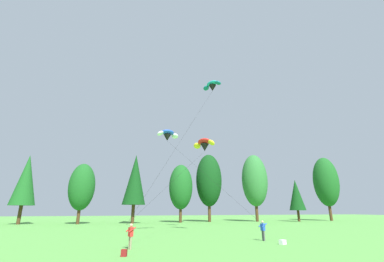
{
  "coord_description": "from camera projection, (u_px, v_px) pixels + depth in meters",
  "views": [
    {
      "loc": [
        -6.99,
        -3.42,
        2.65
      ],
      "look_at": [
        -0.36,
        20.73,
        10.18
      ],
      "focal_mm": 24.41,
      "sensor_mm": 36.0,
      "label": 1
    }
  ],
  "objects": [
    {
      "name": "treeline_tree_c",
      "position": [
        26.0,
        180.0,
        50.19
      ],
      "size": [
        4.45,
        4.45,
        12.96
      ],
      "color": "#472D19",
      "rests_on": "ground_plane"
    },
    {
      "name": "treeline_tree_d",
      "position": [
        82.0,
        187.0,
        50.26
      ],
      "size": [
        4.85,
        4.85,
        11.28
      ],
      "color": "#472D19",
      "rests_on": "ground_plane"
    },
    {
      "name": "treeline_tree_e",
      "position": [
        135.0,
        179.0,
        53.52
      ],
      "size": [
        4.6,
        4.6,
        13.64
      ],
      "color": "#472D19",
      "rests_on": "ground_plane"
    },
    {
      "name": "treeline_tree_f",
      "position": [
        181.0,
        187.0,
        56.74
      ],
      "size": [
        5.08,
        5.08,
        12.16
      ],
      "color": "#472D19",
      "rests_on": "ground_plane"
    },
    {
      "name": "treeline_tree_g",
      "position": [
        209.0,
        180.0,
        60.18
      ],
      "size": [
        5.87,
        5.87,
        15.07
      ],
      "color": "#472D19",
      "rests_on": "ground_plane"
    },
    {
      "name": "treeline_tree_h",
      "position": [
        255.0,
        180.0,
        61.5
      ],
      "size": [
        5.92,
        5.92,
        15.25
      ],
      "color": "#472D19",
      "rests_on": "ground_plane"
    },
    {
      "name": "treeline_tree_i",
      "position": [
        296.0,
        195.0,
        61.0
      ],
      "size": [
        3.67,
        3.67,
        9.39
      ],
      "color": "#472D19",
      "rests_on": "ground_plane"
    },
    {
      "name": "treeline_tree_j",
      "position": [
        326.0,
        182.0,
        65.72
      ],
      "size": [
        5.97,
        5.97,
        15.44
      ],
      "color": "#472D19",
      "rests_on": "ground_plane"
    },
    {
      "name": "kite_flyer_near",
      "position": [
        131.0,
        234.0,
        18.21
      ],
      "size": [
        0.69,
        0.71,
        1.69
      ],
      "color": "gray",
      "rests_on": "ground_plane"
    },
    {
      "name": "kite_flyer_mid",
      "position": [
        263.0,
        229.0,
        23.16
      ],
      "size": [
        0.61,
        0.64,
        1.69
      ],
      "color": "#4C4C51",
      "rests_on": "ground_plane"
    },
    {
      "name": "parafoil_kite_high_red_yellow",
      "position": [
        204.0,
        144.0,
        34.59
      ],
      "size": [
        11.08,
        13.93,
        10.21
      ],
      "color": "red"
    },
    {
      "name": "parafoil_kite_mid_blue_white",
      "position": [
        168.0,
        135.0,
        33.06
      ],
      "size": [
        8.4,
        10.38,
        10.79
      ],
      "color": "blue"
    },
    {
      "name": "parafoil_kite_far_teal",
      "position": [
        212.0,
        86.0,
        37.74
      ],
      "size": [
        12.34,
        14.06,
        18.94
      ],
      "color": "teal"
    },
    {
      "name": "backpack",
      "position": [
        124.0,
        253.0,
        15.28
      ],
      "size": [
        0.38,
        0.34,
        0.4
      ],
      "primitive_type": "cube",
      "rotation": [
        0.0,
        0.0,
        2.79
      ],
      "color": "maroon",
      "rests_on": "ground_plane"
    },
    {
      "name": "picnic_cooler",
      "position": [
        283.0,
        242.0,
        20.58
      ],
      "size": [
        0.62,
        0.53,
        0.34
      ],
      "primitive_type": "cube",
      "rotation": [
        0.0,
        0.0,
        0.4
      ],
      "color": "white",
      "rests_on": "ground_plane"
    }
  ]
}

